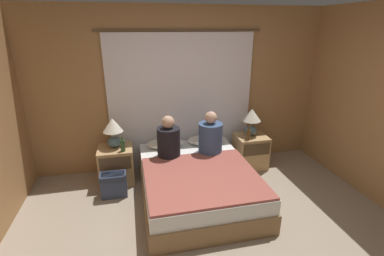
# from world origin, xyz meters

# --- Properties ---
(ground_plane) EXTENTS (16.00, 16.00, 0.00)m
(ground_plane) POSITION_xyz_m (0.00, 0.00, 0.00)
(ground_plane) COLOR gray
(wall_back) EXTENTS (4.67, 0.06, 2.50)m
(wall_back) POSITION_xyz_m (0.00, 2.07, 1.25)
(wall_back) COLOR #A37547
(wall_back) RESTS_ON ground_plane
(curtain_panel) EXTENTS (2.45, 0.03, 2.15)m
(curtain_panel) POSITION_xyz_m (0.00, 2.01, 1.07)
(curtain_panel) COLOR white
(curtain_panel) RESTS_ON ground_plane
(bed) EXTENTS (1.44, 1.90, 0.45)m
(bed) POSITION_xyz_m (0.00, 1.00, 0.22)
(bed) COLOR olive
(bed) RESTS_ON ground_plane
(nightstand_left) EXTENTS (0.49, 0.45, 0.54)m
(nightstand_left) POSITION_xyz_m (-1.06, 1.66, 0.27)
(nightstand_left) COLOR tan
(nightstand_left) RESTS_ON ground_plane
(nightstand_right) EXTENTS (0.49, 0.45, 0.54)m
(nightstand_right) POSITION_xyz_m (1.06, 1.66, 0.27)
(nightstand_right) COLOR tan
(nightstand_right) RESTS_ON ground_plane
(lamp_left) EXTENTS (0.29, 0.29, 0.44)m
(lamp_left) POSITION_xyz_m (-1.06, 1.70, 0.81)
(lamp_left) COLOR slate
(lamp_left) RESTS_ON nightstand_left
(lamp_right) EXTENTS (0.29, 0.29, 0.44)m
(lamp_right) POSITION_xyz_m (1.06, 1.70, 0.81)
(lamp_right) COLOR slate
(lamp_right) RESTS_ON nightstand_right
(pillow_left) EXTENTS (0.56, 0.33, 0.12)m
(pillow_left) POSITION_xyz_m (-0.32, 1.75, 0.51)
(pillow_left) COLOR silver
(pillow_left) RESTS_ON bed
(pillow_right) EXTENTS (0.56, 0.33, 0.12)m
(pillow_right) POSITION_xyz_m (0.32, 1.75, 0.51)
(pillow_right) COLOR silver
(pillow_right) RESTS_ON bed
(blanket_on_bed) EXTENTS (1.38, 1.28, 0.03)m
(blanket_on_bed) POSITION_xyz_m (0.00, 0.72, 0.46)
(blanket_on_bed) COLOR #994C42
(blanket_on_bed) RESTS_ON bed
(person_left_in_bed) EXTENTS (0.32, 0.32, 0.61)m
(person_left_in_bed) POSITION_xyz_m (-0.31, 1.40, 0.70)
(person_left_in_bed) COLOR black
(person_left_in_bed) RESTS_ON bed
(person_right_in_bed) EXTENTS (0.34, 0.34, 0.63)m
(person_right_in_bed) POSITION_xyz_m (0.30, 1.40, 0.70)
(person_right_in_bed) COLOR #38517A
(person_right_in_bed) RESTS_ON bed
(beer_bottle_on_left_stand) EXTENTS (0.07, 0.07, 0.23)m
(beer_bottle_on_left_stand) POSITION_xyz_m (-0.94, 1.52, 0.63)
(beer_bottle_on_left_stand) COLOR #2D4C28
(beer_bottle_on_left_stand) RESTS_ON nightstand_left
(beer_bottle_on_right_stand) EXTENTS (0.07, 0.07, 0.22)m
(beer_bottle_on_right_stand) POSITION_xyz_m (0.95, 1.52, 0.63)
(beer_bottle_on_right_stand) COLOR #513819
(beer_bottle_on_right_stand) RESTS_ON nightstand_right
(backpack_on_floor) EXTENTS (0.34, 0.20, 0.34)m
(backpack_on_floor) POSITION_xyz_m (-1.10, 1.26, 0.19)
(backpack_on_floor) COLOR #333D56
(backpack_on_floor) RESTS_ON ground_plane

